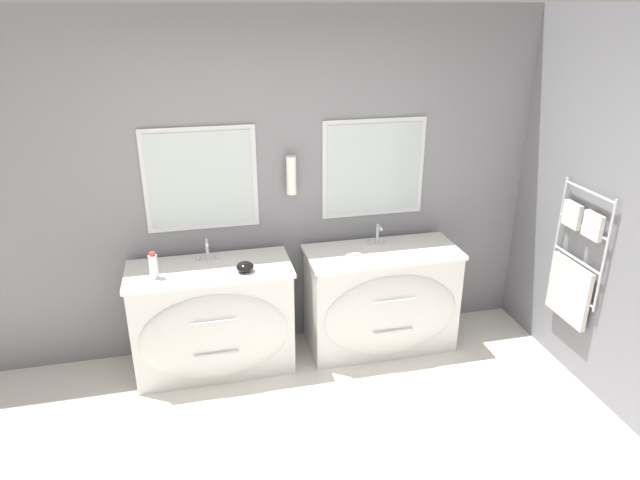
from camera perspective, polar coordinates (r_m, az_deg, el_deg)
The scene contains 9 objects.
wall_back at distance 4.35m, azimuth -5.01°, elevation 5.26°, with size 5.81×0.15×2.60m.
wall_right at distance 4.29m, azimuth 26.92°, elevation 2.38°, with size 0.13×3.83×2.60m.
vanity_left at distance 4.34m, azimuth -10.62°, elevation -7.79°, with size 1.18×0.58×0.84m.
vanity_right at distance 4.55m, azimuth 6.21°, elevation -5.94°, with size 1.18×0.58×0.84m.
faucet_left at distance 4.26m, azimuth -11.22°, elevation -1.05°, with size 0.17×0.11×0.16m.
faucet_right at distance 4.48m, azimuth 5.80°, elevation 0.49°, with size 0.17×0.11×0.16m.
toiletry_bottle at distance 4.07m, azimuth -16.32°, elevation -2.52°, with size 0.06×0.06×0.19m.
amenity_bowl at distance 4.06m, azimuth -7.51°, elevation -2.67°, with size 0.12×0.12×0.07m.
soap_dish at distance 4.24m, azimuth 3.49°, elevation -1.63°, with size 0.11×0.07×0.04m.
Camera 1 is at (-0.57, -2.20, 2.60)m, focal length 32.00 mm.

